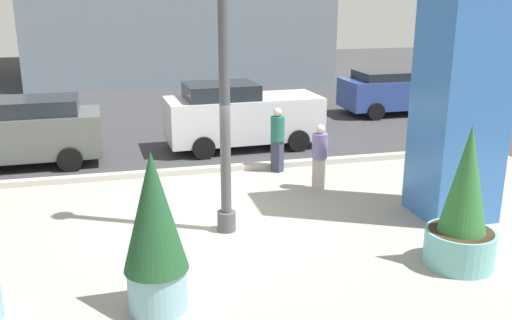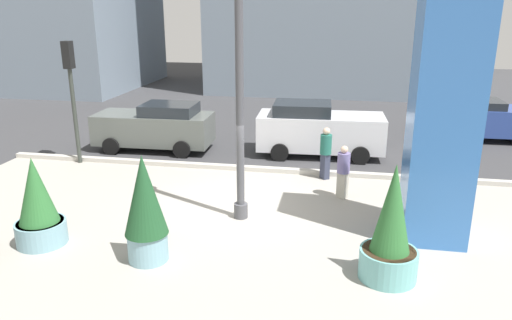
# 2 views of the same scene
# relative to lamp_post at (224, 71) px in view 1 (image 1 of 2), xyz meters

# --- Properties ---
(ground_plane) EXTENTS (60.00, 60.00, 0.00)m
(ground_plane) POSITION_rel_lamp_post_xyz_m (-0.16, 4.65, -3.11)
(ground_plane) COLOR #38383A
(plaza_pavement) EXTENTS (18.00, 10.00, 0.02)m
(plaza_pavement) POSITION_rel_lamp_post_xyz_m (-0.16, -1.35, -3.11)
(plaza_pavement) COLOR #9E998E
(plaza_pavement) RESTS_ON ground_plane
(curb_strip) EXTENTS (18.00, 0.24, 0.16)m
(curb_strip) POSITION_rel_lamp_post_xyz_m (-0.16, 3.77, -3.03)
(curb_strip) COLOR #B7B2A8
(curb_strip) RESTS_ON ground_plane
(lamp_post) EXTENTS (0.44, 0.44, 6.38)m
(lamp_post) POSITION_rel_lamp_post_xyz_m (0.00, 0.00, 0.00)
(lamp_post) COLOR #4C4C51
(lamp_post) RESTS_ON ground_plane
(art_pillar_blue) EXTENTS (1.42, 1.42, 6.14)m
(art_pillar_blue) POSITION_rel_lamp_post_xyz_m (4.70, -0.26, -0.04)
(art_pillar_blue) COLOR #3870BC
(art_pillar_blue) RESTS_ON ground_plane
(potted_plant_by_pillar) EXTENTS (0.94, 0.94, 2.41)m
(potted_plant_by_pillar) POSITION_rel_lamp_post_xyz_m (-1.52, -2.54, -1.88)
(potted_plant_by_pillar) COLOR #7AA8B7
(potted_plant_by_pillar) RESTS_ON ground_plane
(potted_plant_near_right) EXTENTS (1.17, 1.17, 2.46)m
(potted_plant_near_right) POSITION_rel_lamp_post_xyz_m (3.55, -2.37, -2.10)
(potted_plant_near_right) COLOR #6BB2B2
(potted_plant_near_right) RESTS_ON ground_plane
(car_curb_west) EXTENTS (4.63, 2.19, 1.96)m
(car_curb_west) POSITION_rel_lamp_post_xyz_m (1.63, 6.03, -2.13)
(car_curb_west) COLOR silver
(car_curb_west) RESTS_ON ground_plane
(car_intersection) EXTENTS (4.43, 2.07, 1.80)m
(car_intersection) POSITION_rel_lamp_post_xyz_m (-4.51, 5.65, -2.20)
(car_intersection) COLOR #565B56
(car_intersection) RESTS_ON ground_plane
(car_curb_east) EXTENTS (4.15, 2.14, 1.65)m
(car_curb_east) POSITION_rel_lamp_post_xyz_m (8.43, 9.52, -2.25)
(car_curb_east) COLOR #2D4793
(car_curb_east) RESTS_ON ground_plane
(pedestrian_by_curb) EXTENTS (0.50, 0.50, 1.56)m
(pedestrian_by_curb) POSITION_rel_lamp_post_xyz_m (2.58, 1.88, -2.25)
(pedestrian_by_curb) COLOR #B2AD9E
(pedestrian_by_curb) RESTS_ON ground_plane
(pedestrian_on_sidewalk) EXTENTS (0.50, 0.50, 1.69)m
(pedestrian_on_sidewalk) POSITION_rel_lamp_post_xyz_m (2.01, 3.44, -2.17)
(pedestrian_on_sidewalk) COLOR #33384C
(pedestrian_on_sidewalk) RESTS_ON ground_plane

